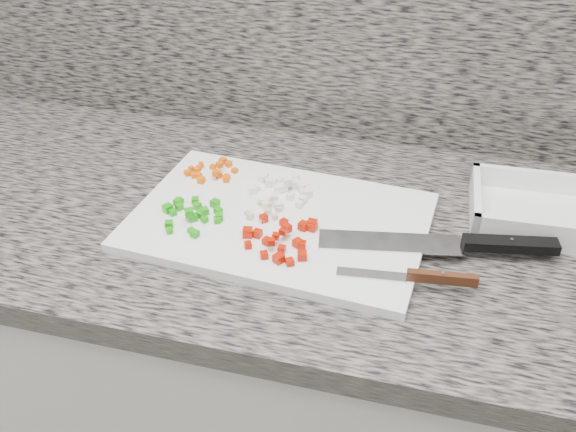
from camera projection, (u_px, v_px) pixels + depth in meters
name	position (u px, v px, depth m)	size (l,w,h in m)	color
cabinet	(294.00, 399.00, 1.34)	(3.92, 0.62, 0.86)	silver
countertop	(296.00, 225.00, 1.08)	(3.96, 0.64, 0.04)	#66625A
cutting_board	(279.00, 221.00, 1.04)	(0.47, 0.31, 0.02)	white
carrot_pile	(211.00, 171.00, 1.15)	(0.09, 0.09, 0.02)	#E65705
onion_pile	(284.00, 189.00, 1.10)	(0.11, 0.11, 0.02)	white
green_pepper_pile	(191.00, 212.00, 1.04)	(0.11, 0.10, 0.02)	#1D9C0E
red_pepper_pile	(283.00, 238.00, 0.98)	(0.11, 0.12, 0.02)	#B71502
garlic_pile	(264.00, 212.00, 1.05)	(0.06, 0.06, 0.01)	beige
chef_knife	(469.00, 244.00, 0.97)	(0.36, 0.10, 0.02)	silver
paring_knife	(424.00, 277.00, 0.91)	(0.20, 0.04, 0.02)	silver
tray	(544.00, 213.00, 1.05)	(0.24, 0.18, 0.05)	white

